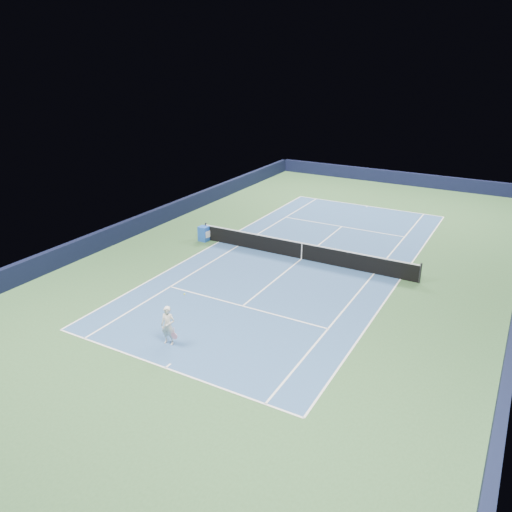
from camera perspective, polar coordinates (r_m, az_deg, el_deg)
The scene contains 18 objects.
ground at distance 27.79m, azimuth 5.22°, elevation -0.34°, with size 40.00×40.00×0.00m, color #2F532D.
wall_far at distance 45.69m, azimuth 15.71°, elevation 8.63°, with size 22.00×0.35×1.10m, color black.
wall_left at distance 33.19m, azimuth -12.05°, elevation 4.04°, with size 0.35×40.00×1.10m, color black.
court_surface at distance 27.79m, azimuth 5.22°, elevation -0.33°, with size 10.97×23.77×0.01m, color #2D4F7E.
baseline_far at distance 38.38m, azimuth 12.62°, elevation 5.60°, with size 10.97×0.08×0.00m, color white.
baseline_near at distance 18.81m, azimuth -10.32°, elevation -12.47°, with size 10.97×0.08×0.00m, color white.
sideline_doubles_right at distance 26.25m, azimuth 16.19°, elevation -2.55°, with size 0.08×23.77×0.00m, color white.
sideline_doubles_left at distance 30.25m, azimuth -4.28°, elevation 1.62°, with size 0.08×23.77×0.00m, color white.
sideline_singles_right at distance 26.53m, azimuth 13.33°, elevation -1.98°, with size 0.08×23.77×0.00m, color white.
sideline_singles_left at distance 29.56m, azimuth -2.06°, elevation 1.17°, with size 0.08×23.77×0.00m, color white.
service_line_far at distance 33.38m, azimuth 9.78°, elevation 3.34°, with size 8.23×0.08×0.00m, color white.
service_line_near at distance 22.62m, azimuth -1.54°, elevation -5.73°, with size 8.23×0.08×0.00m, color white.
center_service_line at distance 27.79m, azimuth 5.22°, elevation -0.32°, with size 0.08×12.80×0.00m, color white.
center_mark_far at distance 38.24m, azimuth 12.55°, elevation 5.55°, with size 0.08×0.30×0.00m, color white.
center_mark_near at distance 18.90m, azimuth -10.02°, elevation -12.25°, with size 0.08×0.30×0.00m, color white.
tennis_net at distance 27.60m, azimuth 5.26°, elevation 0.63°, with size 12.90×0.10×1.07m.
sponsor_cube at distance 30.40m, azimuth -5.99°, elevation 2.56°, with size 0.61×0.52×0.91m.
tennis_player at distance 19.78m, azimuth -10.01°, elevation -7.84°, with size 0.78×1.27×1.78m.
Camera 1 is at (10.31, -23.54, 10.57)m, focal length 35.00 mm.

